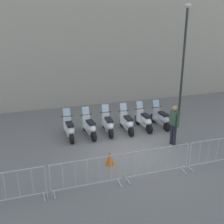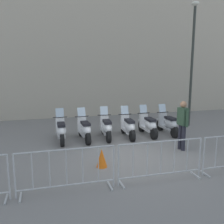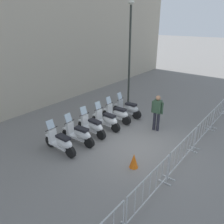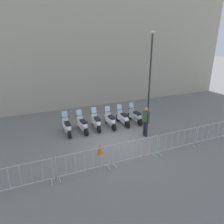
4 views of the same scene
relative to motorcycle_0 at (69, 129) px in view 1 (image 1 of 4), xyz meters
name	(u,v)px [view 1 (image 1 of 4)]	position (x,y,z in m)	size (l,w,h in m)	color
ground_plane	(135,152)	(2.00, -2.38, -0.45)	(120.00, 120.00, 0.00)	slate
motorcycle_0	(69,129)	(0.00, 0.00, 0.00)	(0.59, 1.72, 1.24)	black
motorcycle_1	(90,127)	(0.89, -0.16, 0.00)	(0.56, 1.72, 1.24)	black
motorcycle_2	(108,124)	(1.78, -0.19, 0.00)	(0.66, 1.72, 1.24)	black
motorcycle_3	(127,123)	(2.67, -0.37, 0.00)	(0.62, 1.72, 1.24)	black
motorcycle_4	(144,120)	(3.57, -0.42, 0.00)	(0.56, 1.73, 1.24)	black
motorcycle_5	(161,118)	(4.46, -0.55, 0.00)	(0.56, 1.73, 1.24)	black
barrier_segment_0	(5,189)	(-2.93, -3.72, 0.07)	(2.28, 0.66, 1.07)	#B2B5B7
barrier_segment_1	(88,175)	(-0.56, -3.97, 0.07)	(2.28, 0.66, 1.07)	#B2B5B7
barrier_segment_2	(158,163)	(1.80, -4.23, 0.07)	(2.28, 0.66, 1.07)	#B2B5B7
barrier_segment_3	(217,152)	(4.17, -4.48, 0.07)	(2.28, 0.66, 1.07)	#B2B5B7
street_lamp	(184,51)	(6.31, 0.46, 3.03)	(0.36, 0.36, 5.77)	#2D332D
officer_near_row_end	(174,123)	(3.79, -2.41, 0.53)	(0.24, 0.55, 1.73)	#23232D
traffic_cone	(110,158)	(0.68, -2.84, -0.18)	(0.32, 0.32, 0.55)	orange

